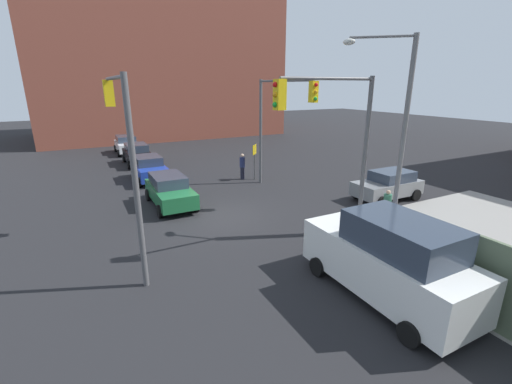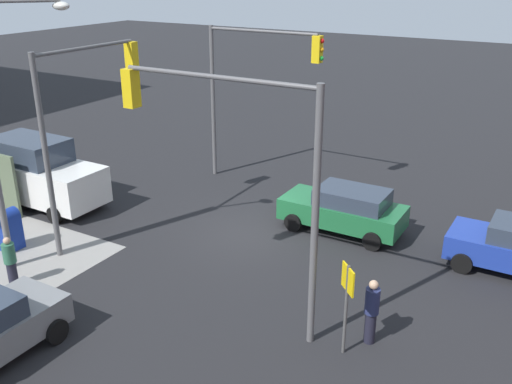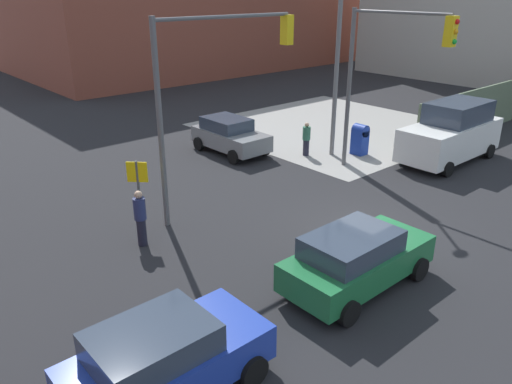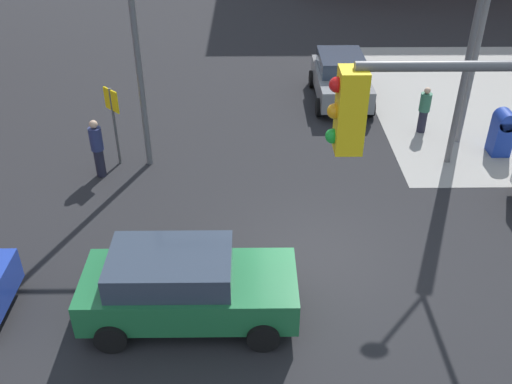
% 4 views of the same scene
% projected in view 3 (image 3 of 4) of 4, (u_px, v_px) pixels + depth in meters
% --- Properties ---
extents(ground_plane, '(120.00, 120.00, 0.00)m').
position_uv_depth(ground_plane, '(362.00, 230.00, 16.04)').
color(ground_plane, black).
extents(sidewalk_corner, '(12.00, 12.00, 0.01)m').
position_uv_depth(sidewalk_corner, '(333.00, 127.00, 27.77)').
color(sidewalk_corner, gray).
rests_on(sidewalk_corner, ground).
extents(traffic_signal_nw_corner, '(5.68, 0.36, 6.50)m').
position_uv_depth(traffic_signal_nw_corner, '(216.00, 75.00, 15.98)').
color(traffic_signal_nw_corner, '#59595B').
rests_on(traffic_signal_nw_corner, ground).
extents(traffic_signal_ne_corner, '(0.36, 4.49, 6.50)m').
position_uv_depth(traffic_signal_ne_corner, '(386.00, 63.00, 19.00)').
color(traffic_signal_ne_corner, '#59595B').
rests_on(traffic_signal_ne_corner, ground).
extents(street_lamp_corner, '(1.94, 2.11, 8.00)m').
position_uv_depth(street_lamp_corner, '(339.00, 52.00, 21.10)').
color(street_lamp_corner, slate).
rests_on(street_lamp_corner, ground).
extents(warning_sign_two_way, '(0.48, 0.48, 2.40)m').
position_uv_depth(warning_sign_two_way, '(138.00, 185.00, 15.27)').
color(warning_sign_two_way, '#4C4C4C').
rests_on(warning_sign_two_way, ground).
extents(mailbox_blue, '(0.56, 0.64, 1.43)m').
position_uv_depth(mailbox_blue, '(360.00, 138.00, 23.00)').
color(mailbox_blue, navy).
rests_on(mailbox_blue, ground).
extents(coupe_green, '(4.30, 2.02, 1.62)m').
position_uv_depth(coupe_green, '(357.00, 258.00, 12.71)').
color(coupe_green, '#1E6638').
rests_on(coupe_green, ground).
extents(sedan_gray, '(2.02, 3.88, 1.62)m').
position_uv_depth(sedan_gray, '(230.00, 135.00, 23.21)').
color(sedan_gray, slate).
rests_on(sedan_gray, ground).
extents(coupe_blue, '(3.89, 2.02, 1.62)m').
position_uv_depth(coupe_blue, '(165.00, 358.00, 9.30)').
color(coupe_blue, '#1E389E').
rests_on(coupe_blue, ground).
extents(van_white_delivery, '(5.40, 2.32, 2.62)m').
position_uv_depth(van_white_delivery, '(452.00, 133.00, 21.97)').
color(van_white_delivery, white).
rests_on(van_white_delivery, ground).
extents(pedestrian_crossing, '(0.36, 0.36, 1.76)m').
position_uv_depth(pedestrian_crossing, '(140.00, 217.00, 14.80)').
color(pedestrian_crossing, navy).
rests_on(pedestrian_crossing, ground).
extents(pedestrian_waiting, '(0.36, 0.36, 1.56)m').
position_uv_depth(pedestrian_waiting, '(306.00, 139.00, 22.81)').
color(pedestrian_waiting, '#2D664C').
rests_on(pedestrian_waiting, ground).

